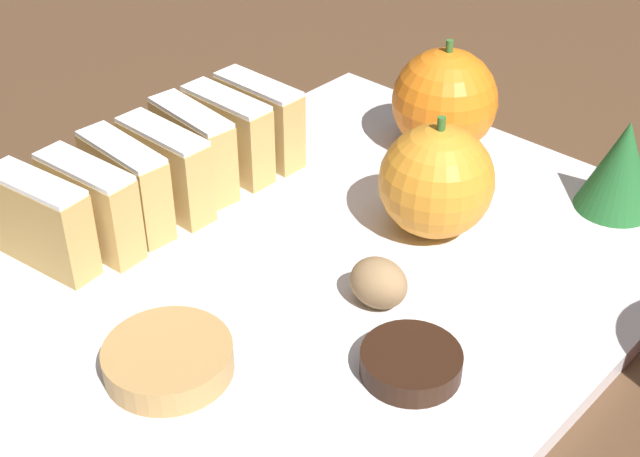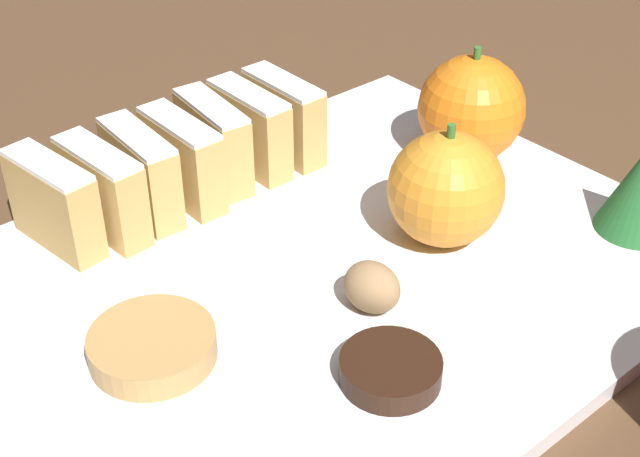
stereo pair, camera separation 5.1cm
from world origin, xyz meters
name	(u,v)px [view 2 (the right image)]	position (x,y,z in m)	size (l,w,h in m)	color
ground_plane	(320,286)	(0.00, 0.00, 0.00)	(6.00, 6.00, 0.00)	#513823
serving_platter	(320,278)	(0.00, 0.00, 0.01)	(0.33, 0.44, 0.01)	white
stollen_slice_front	(54,204)	(-0.12, -0.10, 0.04)	(0.07, 0.03, 0.06)	tan
stollen_slice_second	(102,191)	(-0.12, -0.07, 0.04)	(0.07, 0.03, 0.06)	tan
stollen_slice_third	(141,173)	(-0.12, -0.04, 0.04)	(0.07, 0.03, 0.06)	tan
stollen_slice_fourth	(182,160)	(-0.12, -0.02, 0.04)	(0.07, 0.02, 0.06)	tan
stollen_slice_fifth	(213,142)	(-0.12, 0.01, 0.04)	(0.07, 0.03, 0.06)	tan
stollen_slice_sixth	(250,129)	(-0.12, 0.04, 0.04)	(0.07, 0.02, 0.06)	tan
stollen_slice_back	(284,117)	(-0.12, 0.07, 0.04)	(0.07, 0.02, 0.06)	tan
orange_near	(471,109)	(-0.03, 0.17, 0.05)	(0.07, 0.07, 0.08)	orange
orange_far	(446,189)	(0.02, 0.08, 0.05)	(0.07, 0.07, 0.08)	orange
walnut	(374,286)	(0.04, 0.00, 0.03)	(0.03, 0.03, 0.03)	#9E7A51
chocolate_cookie	(390,369)	(0.09, -0.03, 0.02)	(0.05, 0.05, 0.01)	black
gingerbread_cookie	(150,343)	(0.00, -0.11, 0.02)	(0.07, 0.07, 0.02)	tan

